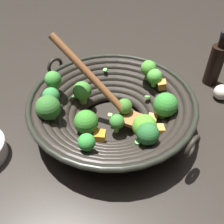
{
  "coord_description": "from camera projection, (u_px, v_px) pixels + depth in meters",
  "views": [
    {
      "loc": [
        -0.14,
        0.46,
        0.5
      ],
      "look_at": [
        0.0,
        -0.01,
        0.03
      ],
      "focal_mm": 40.79,
      "sensor_mm": 36.0,
      "label": 1
    }
  ],
  "objects": [
    {
      "name": "wok",
      "position": [
        112.0,
        108.0,
        0.65
      ],
      "size": [
        0.43,
        0.42,
        0.23
      ],
      "color": "black",
      "rests_on": "ground"
    },
    {
      "name": "soy_sauce_bottle",
      "position": [
        215.0,
        64.0,
        0.78
      ],
      "size": [
        0.05,
        0.05,
        0.17
      ],
      "color": "black",
      "rests_on": "ground"
    },
    {
      "name": "ground_plane",
      "position": [
        112.0,
        124.0,
        0.69
      ],
      "size": [
        4.0,
        4.0,
        0.0
      ],
      "primitive_type": "plane",
      "color": "#28231E"
    },
    {
      "name": "garlic_bulb",
      "position": [
        221.0,
        92.0,
        0.75
      ],
      "size": [
        0.05,
        0.05,
        0.05
      ],
      "primitive_type": "sphere",
      "color": "silver",
      "rests_on": "ground"
    }
  ]
}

